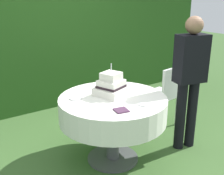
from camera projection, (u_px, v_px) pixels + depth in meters
The scene contains 9 objects.
ground_plane at pixel (113, 158), 3.29m from camera, with size 20.00×20.00×0.00m, color #3D602D.
foliage_hedge at pixel (38, 24), 4.47m from camera, with size 6.55×0.53×2.71m, color #234C19.
cake_table at pixel (113, 110), 3.09m from camera, with size 1.18×1.18×0.76m.
wedding_cake at pixel (111, 86), 3.10m from camera, with size 0.39×0.40×0.36m.
serving_plate_near at pixel (143, 104), 2.84m from camera, with size 0.10×0.10×0.01m, color white.
serving_plate_far at pixel (76, 98), 3.01m from camera, with size 0.14×0.14×0.01m, color white.
napkin_stack at pixel (121, 110), 2.70m from camera, with size 0.13×0.13×0.01m, color #4C2D47.
garden_chair at pixel (166, 91), 3.91m from camera, with size 0.44×0.44×0.89m.
standing_person at pixel (190, 75), 3.26m from camera, with size 0.40×0.28×1.60m.
Camera 1 is at (-1.62, -2.34, 1.85)m, focal length 45.17 mm.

